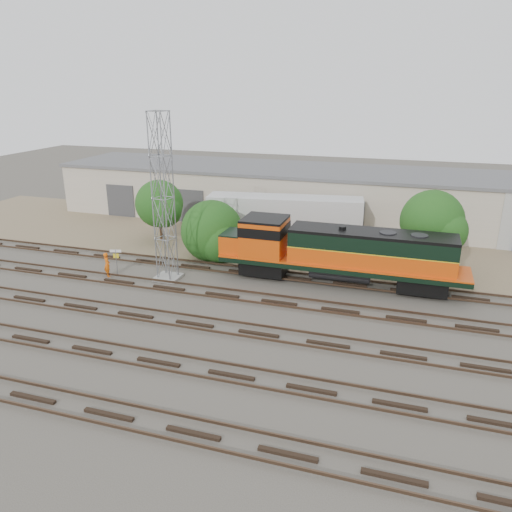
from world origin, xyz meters
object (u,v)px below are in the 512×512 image
(locomotive, at_px, (337,252))
(worker, at_px, (107,265))
(signal_tower, at_px, (163,202))
(semi_trailer, at_px, (288,214))

(locomotive, bearing_deg, worker, -167.24)
(locomotive, distance_m, signal_tower, 12.66)
(locomotive, relative_size, signal_tower, 1.46)
(semi_trailer, bearing_deg, signal_tower, -127.31)
(signal_tower, height_order, semi_trailer, signal_tower)
(signal_tower, height_order, worker, signal_tower)
(locomotive, height_order, worker, locomotive)
(locomotive, xyz_separation_m, worker, (-16.36, -3.71, -1.47))
(locomotive, xyz_separation_m, signal_tower, (-11.88, -2.76, 3.40))
(locomotive, bearing_deg, semi_trailer, 123.86)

